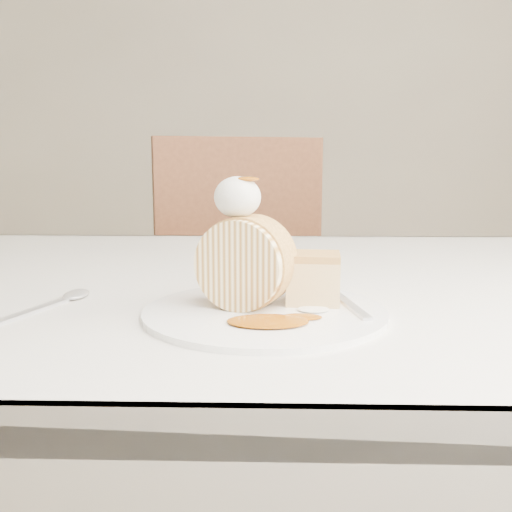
{
  "coord_description": "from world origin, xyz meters",
  "views": [
    {
      "loc": [
        0.02,
        -0.62,
        0.92
      ],
      "look_at": [
        -0.0,
        -0.0,
        0.81
      ],
      "focal_mm": 40.0,
      "sensor_mm": 36.0,
      "label": 1
    }
  ],
  "objects": [
    {
      "name": "fork",
      "position": [
        0.1,
        0.0,
        0.76
      ],
      "size": [
        0.05,
        0.16,
        0.0
      ],
      "primitive_type": "cube",
      "rotation": [
        0.0,
        0.0,
        0.18
      ],
      "color": "silver",
      "rests_on": "plate"
    },
    {
      "name": "cake_chunk",
      "position": [
        0.06,
        0.02,
        0.78
      ],
      "size": [
        0.06,
        0.06,
        0.05
      ],
      "primitive_type": "cube",
      "rotation": [
        0.0,
        0.0,
        -0.08
      ],
      "color": "tan",
      "rests_on": "plate"
    },
    {
      "name": "chair_far",
      "position": [
        -0.11,
        1.04,
        0.56
      ],
      "size": [
        0.58,
        0.58,
        0.98
      ],
      "rotation": [
        0.0,
        0.0,
        3.44
      ],
      "color": "brown",
      "rests_on": "ground"
    },
    {
      "name": "table",
      "position": [
        0.0,
        0.2,
        0.66
      ],
      "size": [
        1.4,
        0.9,
        0.75
      ],
      "color": "beige",
      "rests_on": "ground"
    },
    {
      "name": "caramel_pool",
      "position": [
        0.01,
        -0.07,
        0.76
      ],
      "size": [
        0.09,
        0.06,
        0.0
      ],
      "primitive_type": null,
      "rotation": [
        0.0,
        0.0,
        -0.08
      ],
      "color": "#8D4305",
      "rests_on": "plate"
    },
    {
      "name": "spoon",
      "position": [
        -0.26,
        -0.02,
        0.75
      ],
      "size": [
        0.08,
        0.17,
        0.0
      ],
      "primitive_type": "cube",
      "rotation": [
        0.0,
        0.0,
        -0.33
      ],
      "color": "silver",
      "rests_on": "table"
    },
    {
      "name": "plate",
      "position": [
        0.01,
        -0.01,
        0.75
      ],
      "size": [
        0.29,
        0.29,
        0.01
      ],
      "primitive_type": "cylinder",
      "rotation": [
        0.0,
        0.0,
        -0.08
      ],
      "color": "white",
      "rests_on": "table"
    },
    {
      "name": "whipped_cream",
      "position": [
        -0.02,
        0.0,
        0.88
      ],
      "size": [
        0.05,
        0.05,
        0.05
      ],
      "primitive_type": "ellipsoid",
      "color": "white",
      "rests_on": "roulade_slice"
    },
    {
      "name": "roulade_slice",
      "position": [
        -0.01,
        -0.0,
        0.81
      ],
      "size": [
        0.11,
        0.09,
        0.1
      ],
      "primitive_type": "cylinder",
      "rotation": [
        1.57,
        0.0,
        -0.36
      ],
      "color": "#FFEBB1",
      "rests_on": "plate"
    },
    {
      "name": "caramel_drizzle",
      "position": [
        -0.01,
        -0.0,
        0.9
      ],
      "size": [
        0.03,
        0.02,
        0.01
      ],
      "primitive_type": "ellipsoid",
      "color": "#8D4305",
      "rests_on": "whipped_cream"
    }
  ]
}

